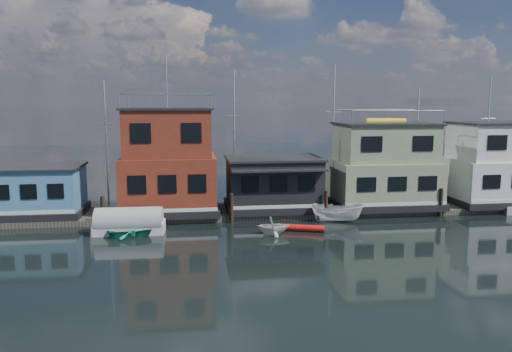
{
  "coord_description": "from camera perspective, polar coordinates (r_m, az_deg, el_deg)",
  "views": [
    {
      "loc": [
        -6.82,
        -25.92,
        8.68
      ],
      "look_at": [
        -1.85,
        12.0,
        3.0
      ],
      "focal_mm": 35.0,
      "sensor_mm": 36.0,
      "label": 1
    }
  ],
  "objects": [
    {
      "name": "houseboat_red",
      "position": [
        38.23,
        -9.94,
        1.45
      ],
      "size": [
        7.4,
        5.9,
        11.86
      ],
      "color": "black",
      "rests_on": "dock"
    },
    {
      "name": "dinghy_white",
      "position": [
        33.1,
        1.9,
        -5.68
      ],
      "size": [
        2.35,
        2.05,
        1.2
      ],
      "primitive_type": "imported",
      "rotation": [
        0.0,
        0.0,
        1.54
      ],
      "color": "silver",
      "rests_on": "ground"
    },
    {
      "name": "dock",
      "position": [
        39.45,
        2.67,
        -3.97
      ],
      "size": [
        48.0,
        5.0,
        0.4
      ],
      "primitive_type": "cube",
      "color": "#595147",
      "rests_on": "ground"
    },
    {
      "name": "houseboat_blue",
      "position": [
        40.06,
        -23.58,
        -1.57
      ],
      "size": [
        6.4,
        4.9,
        3.66
      ],
      "color": "black",
      "rests_on": "dock"
    },
    {
      "name": "ground",
      "position": [
        28.17,
        7.01,
        -9.56
      ],
      "size": [
        160.0,
        160.0,
        0.0
      ],
      "primitive_type": "plane",
      "color": "black",
      "rests_on": "ground"
    },
    {
      "name": "tarp_runabout",
      "position": [
        34.44,
        -14.27,
        -5.22
      ],
      "size": [
        4.68,
        2.02,
        1.87
      ],
      "rotation": [
        0.0,
        0.0,
        -0.03
      ],
      "color": "silver",
      "rests_on": "ground"
    },
    {
      "name": "motorboat",
      "position": [
        36.88,
        9.3,
        -4.12
      ],
      "size": [
        4.0,
        2.5,
        1.45
      ],
      "primitive_type": "imported",
      "rotation": [
        0.0,
        0.0,
        1.26
      ],
      "color": "white",
      "rests_on": "ground"
    },
    {
      "name": "houseboat_dark",
      "position": [
        38.93,
        1.97,
        -0.81
      ],
      "size": [
        7.4,
        6.1,
        4.06
      ],
      "color": "black",
      "rests_on": "dock"
    },
    {
      "name": "houseboat_green",
      "position": [
        41.21,
        14.42,
        1.03
      ],
      "size": [
        8.4,
        5.9,
        7.03
      ],
      "color": "black",
      "rests_on": "dock"
    },
    {
      "name": "pilings",
      "position": [
        36.51,
        2.93,
        -3.55
      ],
      "size": [
        42.28,
        0.28,
        2.2
      ],
      "color": "#2D2116",
      "rests_on": "ground"
    },
    {
      "name": "background_masts",
      "position": [
        45.52,
        7.3,
        4.44
      ],
      "size": [
        36.4,
        0.16,
        12.0
      ],
      "color": "silver",
      "rests_on": "ground"
    },
    {
      "name": "red_kayak",
      "position": [
        34.12,
        5.18,
        -5.92
      ],
      "size": [
        3.14,
        1.43,
        0.46
      ],
      "primitive_type": "cylinder",
      "rotation": [
        0.0,
        1.57,
        -0.32
      ],
      "color": "red",
      "rests_on": "ground"
    },
    {
      "name": "dinghy_teal",
      "position": [
        33.9,
        -13.46,
        -5.96
      ],
      "size": [
        4.24,
        3.48,
        0.77
      ],
      "primitive_type": "imported",
      "rotation": [
        0.0,
        0.0,
        1.82
      ],
      "color": "#279074",
      "rests_on": "ground"
    },
    {
      "name": "houseboat_white",
      "position": [
        45.88,
        26.09,
        1.15
      ],
      "size": [
        8.4,
        5.9,
        6.66
      ],
      "color": "black",
      "rests_on": "dock"
    }
  ]
}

